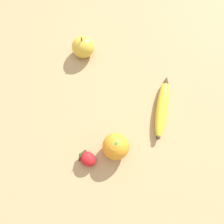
{
  "coord_description": "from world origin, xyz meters",
  "views": [
    {
      "loc": [
        -0.25,
        0.09,
        0.64
      ],
      "look_at": [
        -0.03,
        0.0,
        0.03
      ],
      "focal_mm": 35.0,
      "sensor_mm": 36.0,
      "label": 1
    }
  ],
  "objects_px": {
    "orange": "(116,147)",
    "strawberry": "(87,158)",
    "banana": "(162,107)",
    "apple": "(83,47)"
  },
  "relations": [
    {
      "from": "orange",
      "to": "apple",
      "type": "relative_size",
      "value": 0.94
    },
    {
      "from": "banana",
      "to": "apple",
      "type": "xyz_separation_m",
      "value": [
        0.29,
        0.16,
        0.02
      ]
    },
    {
      "from": "strawberry",
      "to": "apple",
      "type": "xyz_separation_m",
      "value": [
        0.35,
        -0.11,
        0.01
      ]
    },
    {
      "from": "orange",
      "to": "apple",
      "type": "bearing_deg",
      "value": -4.05
    },
    {
      "from": "orange",
      "to": "strawberry",
      "type": "relative_size",
      "value": 1.14
    },
    {
      "from": "orange",
      "to": "strawberry",
      "type": "distance_m",
      "value": 0.09
    },
    {
      "from": "orange",
      "to": "strawberry",
      "type": "xyz_separation_m",
      "value": [
        0.0,
        0.09,
        -0.02
      ]
    },
    {
      "from": "banana",
      "to": "apple",
      "type": "relative_size",
      "value": 2.32
    },
    {
      "from": "banana",
      "to": "orange",
      "type": "xyz_separation_m",
      "value": [
        -0.07,
        0.18,
        0.02
      ]
    },
    {
      "from": "orange",
      "to": "apple",
      "type": "xyz_separation_m",
      "value": [
        0.35,
        -0.03,
        -0.0
      ]
    }
  ]
}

